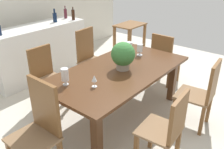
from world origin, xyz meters
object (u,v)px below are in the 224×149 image
(crystal_vase_center_near, at_px, (128,47))
(crystal_vase_left, at_px, (65,75))
(chair_near_left, at_px, (168,128))
(wine_bottle_tall, at_px, (55,17))
(wine_bottle_clear, at_px, (65,13))
(chair_far_left, at_px, (46,75))
(wine_bottle_green, at_px, (73,15))
(chair_head_end, at_px, (40,125))
(kitchen_counter, at_px, (39,51))
(flower_centerpiece, at_px, (123,55))
(crystal_vase_right, at_px, (140,49))
(dining_table, at_px, (119,76))
(side_table, at_px, (130,33))
(chair_far_right, at_px, (89,55))
(wine_glass, at_px, (94,79))
(chair_foot_end, at_px, (164,57))
(chair_near_right, at_px, (203,92))

(crystal_vase_center_near, bearing_deg, crystal_vase_left, -179.81)
(crystal_vase_center_near, bearing_deg, chair_near_left, -128.98)
(wine_bottle_tall, xyz_separation_m, wine_bottle_clear, (0.35, 0.10, 0.00))
(chair_far_left, relative_size, wine_bottle_green, 3.68)
(chair_near_left, bearing_deg, wine_bottle_green, -119.89)
(crystal_vase_left, xyz_separation_m, wine_bottle_clear, (1.67, 1.89, 0.22))
(chair_head_end, bearing_deg, kitchen_counter, 144.80)
(flower_centerpiece, xyz_separation_m, crystal_vase_left, (-0.80, 0.25, -0.08))
(crystal_vase_center_near, height_order, crystal_vase_right, crystal_vase_center_near)
(dining_table, bearing_deg, wine_bottle_tall, 74.39)
(side_table, bearing_deg, dining_table, -148.39)
(chair_near_left, xyz_separation_m, chair_far_right, (0.92, 2.01, 0.04))
(crystal_vase_left, height_order, wine_glass, crystal_vase_left)
(chair_far_right, xyz_separation_m, crystal_vase_left, (-1.22, -0.80, 0.30))
(chair_foot_end, bearing_deg, chair_head_end, 90.63)
(chair_near_right, bearing_deg, crystal_vase_center_near, -97.42)
(chair_far_right, distance_m, side_table, 1.52)
(crystal_vase_right, relative_size, kitchen_counter, 0.10)
(chair_far_left, xyz_separation_m, side_table, (2.44, 0.20, 0.07))
(chair_far_right, xyz_separation_m, side_table, (1.51, 0.20, 0.03))
(chair_near_right, distance_m, chair_head_end, 2.05)
(chair_foot_end, bearing_deg, wine_bottle_tall, 21.02)
(chair_near_right, height_order, chair_head_end, chair_head_end)
(dining_table, bearing_deg, chair_far_left, 114.90)
(chair_foot_end, relative_size, crystal_vase_right, 5.19)
(chair_far_right, height_order, chair_head_end, chair_head_end)
(crystal_vase_center_near, xyz_separation_m, crystal_vase_right, (0.10, -0.14, -0.02))
(chair_foot_end, bearing_deg, dining_table, 90.66)
(chair_near_left, height_order, crystal_vase_center_near, crystal_vase_center_near)
(chair_far_right, height_order, crystal_vase_right, chair_far_right)
(wine_glass, bearing_deg, chair_far_right, 46.69)
(dining_table, relative_size, side_table, 2.63)
(chair_far_left, xyz_separation_m, chair_head_end, (-0.83, -1.01, 0.05))
(chair_near_right, bearing_deg, chair_far_right, -94.84)
(wine_bottle_tall, distance_m, wine_bottle_green, 0.38)
(chair_near_left, relative_size, crystal_vase_right, 5.11)
(chair_far_right, bearing_deg, flower_centerpiece, -115.65)
(flower_centerpiece, relative_size, crystal_vase_left, 1.80)
(crystal_vase_center_near, bearing_deg, wine_bottle_clear, 78.30)
(kitchen_counter, relative_size, wine_bottle_tall, 7.42)
(kitchen_counter, bearing_deg, crystal_vase_left, -115.97)
(crystal_vase_right, bearing_deg, crystal_vase_left, 174.24)
(flower_centerpiece, relative_size, kitchen_counter, 0.20)
(chair_near_right, bearing_deg, wine_bottle_green, -103.96)
(chair_near_left, distance_m, wine_bottle_clear, 3.44)
(chair_head_end, bearing_deg, chair_near_left, 40.02)
(crystal_vase_left, bearing_deg, chair_far_left, 70.21)
(chair_far_left, bearing_deg, chair_head_end, -129.65)
(crystal_vase_left, height_order, kitchen_counter, kitchen_counter)
(crystal_vase_center_near, relative_size, crystal_vase_right, 1.16)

